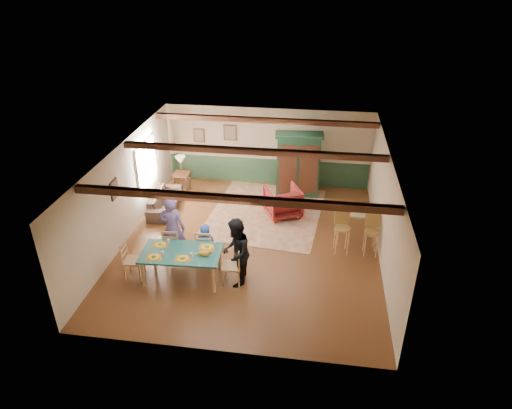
# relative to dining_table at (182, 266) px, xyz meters

# --- Properties ---
(floor) EXTENTS (8.00, 8.00, 0.00)m
(floor) POSITION_rel_dining_table_xyz_m (1.40, 1.81, -0.40)
(floor) COLOR #4F2B16
(floor) RESTS_ON ground
(wall_back) EXTENTS (7.00, 0.02, 2.70)m
(wall_back) POSITION_rel_dining_table_xyz_m (1.40, 5.81, 0.95)
(wall_back) COLOR beige
(wall_back) RESTS_ON floor
(wall_left) EXTENTS (0.02, 8.00, 2.70)m
(wall_left) POSITION_rel_dining_table_xyz_m (-2.10, 1.81, 0.95)
(wall_left) COLOR beige
(wall_left) RESTS_ON floor
(wall_right) EXTENTS (0.02, 8.00, 2.70)m
(wall_right) POSITION_rel_dining_table_xyz_m (4.90, 1.81, 0.95)
(wall_right) COLOR beige
(wall_right) RESTS_ON floor
(ceiling) EXTENTS (7.00, 8.00, 0.02)m
(ceiling) POSITION_rel_dining_table_xyz_m (1.40, 1.81, 2.30)
(ceiling) COLOR silver
(ceiling) RESTS_ON wall_back
(wainscot_back) EXTENTS (6.95, 0.03, 0.90)m
(wainscot_back) POSITION_rel_dining_table_xyz_m (1.40, 5.79, 0.05)
(wainscot_back) COLOR #223F29
(wainscot_back) RESTS_ON floor
(ceiling_beam_front) EXTENTS (6.95, 0.16, 0.16)m
(ceiling_beam_front) POSITION_rel_dining_table_xyz_m (1.40, -0.49, 2.21)
(ceiling_beam_front) COLOR #32180E
(ceiling_beam_front) RESTS_ON ceiling
(ceiling_beam_mid) EXTENTS (6.95, 0.16, 0.16)m
(ceiling_beam_mid) POSITION_rel_dining_table_xyz_m (1.40, 2.21, 2.21)
(ceiling_beam_mid) COLOR #32180E
(ceiling_beam_mid) RESTS_ON ceiling
(ceiling_beam_back) EXTENTS (6.95, 0.16, 0.16)m
(ceiling_beam_back) POSITION_rel_dining_table_xyz_m (1.40, 4.81, 2.21)
(ceiling_beam_back) COLOR #32180E
(ceiling_beam_back) RESTS_ON ceiling
(window_left) EXTENTS (0.06, 1.60, 1.30)m
(window_left) POSITION_rel_dining_table_xyz_m (-2.07, 3.51, 1.15)
(window_left) COLOR white
(window_left) RESTS_ON wall_left
(picture_left_wall) EXTENTS (0.04, 0.42, 0.52)m
(picture_left_wall) POSITION_rel_dining_table_xyz_m (-2.07, 1.21, 1.35)
(picture_left_wall) COLOR gray
(picture_left_wall) RESTS_ON wall_left
(picture_back_a) EXTENTS (0.45, 0.04, 0.55)m
(picture_back_a) POSITION_rel_dining_table_xyz_m (0.10, 5.78, 1.40)
(picture_back_a) COLOR gray
(picture_back_a) RESTS_ON wall_back
(picture_back_b) EXTENTS (0.38, 0.04, 0.48)m
(picture_back_b) POSITION_rel_dining_table_xyz_m (-1.00, 5.78, 1.25)
(picture_back_b) COLOR gray
(picture_back_b) RESTS_ON wall_back
(dining_table) EXTENTS (1.97, 1.16, 0.80)m
(dining_table) POSITION_rel_dining_table_xyz_m (0.00, 0.00, 0.00)
(dining_table) COLOR #1C5955
(dining_table) RESTS_ON floor
(dining_chair_far_left) EXTENTS (0.47, 0.49, 1.01)m
(dining_chair_far_left) POSITION_rel_dining_table_xyz_m (-0.46, 0.74, 0.11)
(dining_chair_far_left) COLOR tan
(dining_chair_far_left) RESTS_ON floor
(dining_chair_far_right) EXTENTS (0.47, 0.49, 1.01)m
(dining_chair_far_right) POSITION_rel_dining_table_xyz_m (0.39, 0.79, 0.11)
(dining_chair_far_right) COLOR tan
(dining_chair_far_right) RESTS_ON floor
(dining_chair_end_left) EXTENTS (0.49, 0.47, 1.01)m
(dining_chair_end_left) POSITION_rel_dining_table_xyz_m (-1.22, -0.06, 0.11)
(dining_chair_end_left) COLOR tan
(dining_chair_end_left) RESTS_ON floor
(dining_chair_end_right) EXTENTS (0.49, 0.47, 1.01)m
(dining_chair_end_right) POSITION_rel_dining_table_xyz_m (1.22, 0.06, 0.11)
(dining_chair_end_right) COLOR tan
(dining_chair_end_right) RESTS_ON floor
(person_man) EXTENTS (0.69, 0.47, 1.83)m
(person_man) POSITION_rel_dining_table_xyz_m (-0.47, 0.83, 0.52)
(person_man) COLOR slate
(person_man) RESTS_ON floor
(person_woman) EXTENTS (0.71, 0.89, 1.75)m
(person_woman) POSITION_rel_dining_table_xyz_m (1.33, 0.07, 0.48)
(person_woman) COLOR black
(person_woman) RESTS_ON floor
(person_child) EXTENTS (0.54, 0.37, 1.07)m
(person_child) POSITION_rel_dining_table_xyz_m (0.38, 0.87, 0.14)
(person_child) COLOR #2A52A8
(person_child) RESTS_ON floor
(cat) EXTENTS (0.39, 0.17, 0.19)m
(cat) POSITION_rel_dining_table_xyz_m (0.59, -0.08, 0.49)
(cat) COLOR orange
(cat) RESTS_ON dining_table
(place_setting_near_left) EXTENTS (0.44, 0.34, 0.11)m
(place_setting_near_left) POSITION_rel_dining_table_xyz_m (-0.57, -0.30, 0.45)
(place_setting_near_left) COLOR yellow
(place_setting_near_left) RESTS_ON dining_table
(place_setting_near_center) EXTENTS (0.44, 0.34, 0.11)m
(place_setting_near_center) POSITION_rel_dining_table_xyz_m (0.12, -0.26, 0.45)
(place_setting_near_center) COLOR yellow
(place_setting_near_center) RESTS_ON dining_table
(place_setting_far_left) EXTENTS (0.44, 0.34, 0.11)m
(place_setting_far_left) POSITION_rel_dining_table_xyz_m (-0.60, 0.24, 0.45)
(place_setting_far_left) COLOR yellow
(place_setting_far_left) RESTS_ON dining_table
(place_setting_far_right) EXTENTS (0.44, 0.34, 0.11)m
(place_setting_far_right) POSITION_rel_dining_table_xyz_m (0.57, 0.30, 0.45)
(place_setting_far_right) COLOR yellow
(place_setting_far_right) RESTS_ON dining_table
(area_rug) EXTENTS (3.68, 4.24, 0.01)m
(area_rug) POSITION_rel_dining_table_xyz_m (1.62, 3.61, -0.39)
(area_rug) COLOR #C8B991
(area_rug) RESTS_ON floor
(armoire) EXTENTS (1.57, 0.73, 2.16)m
(armoire) POSITION_rel_dining_table_xyz_m (2.49, 5.02, 0.68)
(armoire) COLOR black
(armoire) RESTS_ON floor
(armchair) EXTENTS (1.32, 1.33, 0.92)m
(armchair) POSITION_rel_dining_table_xyz_m (2.14, 3.56, 0.06)
(armchair) COLOR #4E0F13
(armchair) RESTS_ON floor
(sofa) EXTENTS (0.94, 2.02, 0.57)m
(sofa) POSITION_rel_dining_table_xyz_m (-1.58, 3.42, -0.11)
(sofa) COLOR #423129
(sofa) RESTS_ON floor
(end_table) EXTENTS (0.54, 0.54, 0.67)m
(end_table) POSITION_rel_dining_table_xyz_m (-1.39, 4.71, -0.07)
(end_table) COLOR #32180E
(end_table) RESTS_ON floor
(table_lamp) EXTENTS (0.38, 0.38, 0.61)m
(table_lamp) POSITION_rel_dining_table_xyz_m (-1.39, 4.71, 0.57)
(table_lamp) COLOR beige
(table_lamp) RESTS_ON end_table
(counter_table) EXTENTS (1.17, 0.70, 0.96)m
(counter_table) POSITION_rel_dining_table_xyz_m (4.28, 2.38, 0.08)
(counter_table) COLOR #B7AC8E
(counter_table) RESTS_ON floor
(bar_stool_left) EXTENTS (0.47, 0.51, 1.19)m
(bar_stool_left) POSITION_rel_dining_table_xyz_m (3.88, 1.77, 0.20)
(bar_stool_left) COLOR #A37B3F
(bar_stool_left) RESTS_ON floor
(bar_stool_right) EXTENTS (0.41, 0.45, 1.14)m
(bar_stool_right) POSITION_rel_dining_table_xyz_m (4.65, 1.77, 0.17)
(bar_stool_right) COLOR #A37B3F
(bar_stool_right) RESTS_ON floor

